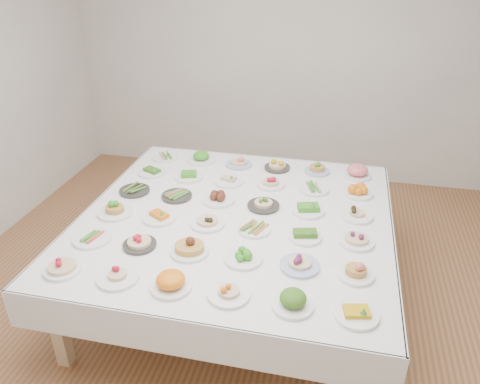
% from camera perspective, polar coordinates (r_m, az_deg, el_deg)
% --- Properties ---
extents(room_envelope, '(5.02, 5.02, 2.81)m').
position_cam_1_polar(room_envelope, '(3.14, -1.31, 13.77)').
color(room_envelope, '#94613D').
rests_on(room_envelope, ground).
extents(display_table, '(2.36, 2.36, 0.75)m').
position_cam_1_polar(display_table, '(3.64, -0.52, -3.76)').
color(display_table, white).
rests_on(display_table, ground).
extents(dish_0, '(0.24, 0.24, 0.13)m').
position_cam_1_polar(dish_0, '(3.21, -20.96, -8.11)').
color(dish_0, white).
rests_on(dish_0, display_table).
extents(dish_1, '(0.26, 0.26, 0.12)m').
position_cam_1_polar(dish_1, '(3.04, -14.76, -9.44)').
color(dish_1, white).
rests_on(dish_1, display_table).
extents(dish_2, '(0.27, 0.27, 0.16)m').
position_cam_1_polar(dish_2, '(2.89, -8.48, -10.34)').
color(dish_2, white).
rests_on(dish_2, display_table).
extents(dish_3, '(0.25, 0.25, 0.12)m').
position_cam_1_polar(dish_3, '(2.82, -1.38, -11.75)').
color(dish_3, white).
rests_on(dish_3, display_table).
extents(dish_4, '(0.26, 0.26, 0.14)m').
position_cam_1_polar(dish_4, '(2.75, 6.49, -12.66)').
color(dish_4, white).
rests_on(dish_4, display_table).
extents(dish_5, '(0.25, 0.25, 0.11)m').
position_cam_1_polar(dish_5, '(2.77, 14.05, -13.82)').
color(dish_5, white).
rests_on(dish_5, display_table).
extents(dish_6, '(0.26, 0.26, 0.06)m').
position_cam_1_polar(dish_6, '(3.47, -17.61, -5.28)').
color(dish_6, white).
rests_on(dish_6, display_table).
extents(dish_7, '(0.23, 0.23, 0.12)m').
position_cam_1_polar(dish_7, '(3.30, -12.20, -5.73)').
color(dish_7, '#2E2B29').
rests_on(dish_7, display_table).
extents(dish_8, '(0.26, 0.26, 0.16)m').
position_cam_1_polar(dish_8, '(3.17, -6.22, -6.21)').
color(dish_8, white).
rests_on(dish_8, display_table).
extents(dish_9, '(0.25, 0.25, 0.11)m').
position_cam_1_polar(dish_9, '(3.10, 0.40, -7.59)').
color(dish_9, white).
rests_on(dish_9, display_table).
extents(dish_10, '(0.26, 0.26, 0.13)m').
position_cam_1_polar(dish_10, '(3.05, 7.33, -8.16)').
color(dish_10, '#4C66B2').
rests_on(dish_10, display_table).
extents(dish_11, '(0.23, 0.23, 0.13)m').
position_cam_1_polar(dish_11, '(3.05, 13.98, -9.09)').
color(dish_11, white).
rests_on(dish_11, display_table).
extents(dish_12, '(0.27, 0.27, 0.15)m').
position_cam_1_polar(dish_12, '(3.72, -15.08, -1.65)').
color(dish_12, white).
rests_on(dish_12, display_table).
extents(dish_13, '(0.25, 0.25, 0.10)m').
position_cam_1_polar(dish_13, '(3.60, -9.82, -2.78)').
color(dish_13, white).
rests_on(dish_13, display_table).
extents(dish_14, '(0.25, 0.25, 0.13)m').
position_cam_1_polar(dish_14, '(3.47, -4.01, -3.23)').
color(dish_14, white).
rests_on(dish_14, display_table).
extents(dish_15, '(0.24, 0.24, 0.06)m').
position_cam_1_polar(dish_15, '(3.41, 1.76, -4.39)').
color(dish_15, white).
rests_on(dish_15, display_table).
extents(dish_16, '(0.23, 0.23, 0.10)m').
position_cam_1_polar(dish_16, '(3.35, 7.95, -5.01)').
color(dish_16, white).
rests_on(dish_16, display_table).
extents(dish_17, '(0.24, 0.24, 0.13)m').
position_cam_1_polar(dish_17, '(3.36, 14.07, -5.24)').
color(dish_17, white).
rests_on(dish_17, display_table).
extents(dish_18, '(0.27, 0.25, 0.06)m').
position_cam_1_polar(dish_18, '(4.04, -12.75, 0.34)').
color(dish_18, '#2E2B29').
rests_on(dish_18, display_table).
extents(dish_19, '(0.28, 0.26, 0.06)m').
position_cam_1_polar(dish_19, '(3.89, -7.74, -0.30)').
color(dish_19, '#2E2B29').
rests_on(dish_19, display_table).
extents(dish_20, '(0.26, 0.26, 0.10)m').
position_cam_1_polar(dish_20, '(3.79, -2.63, -0.58)').
color(dish_20, white).
rests_on(dish_20, display_table).
extents(dish_21, '(0.25, 0.25, 0.12)m').
position_cam_1_polar(dish_21, '(3.70, 2.88, -1.16)').
color(dish_21, '#2E2B29').
rests_on(dish_21, display_table).
extents(dish_22, '(0.25, 0.25, 0.11)m').
position_cam_1_polar(dish_22, '(3.67, 8.34, -1.82)').
color(dish_22, white).
rests_on(dish_22, display_table).
extents(dish_23, '(0.25, 0.25, 0.11)m').
position_cam_1_polar(dish_23, '(3.67, 14.09, -2.36)').
color(dish_23, white).
rests_on(dish_23, display_table).
extents(dish_24, '(0.24, 0.24, 0.10)m').
position_cam_1_polar(dish_24, '(4.32, -10.68, 2.63)').
color(dish_24, white).
rests_on(dish_24, display_table).
extents(dish_25, '(0.25, 0.25, 0.11)m').
position_cam_1_polar(dish_25, '(4.19, -6.26, 2.22)').
color(dish_25, white).
rests_on(dish_25, display_table).
extents(dish_26, '(0.27, 0.27, 0.10)m').
position_cam_1_polar(dish_26, '(4.09, -1.39, 1.65)').
color(dish_26, white).
rests_on(dish_26, display_table).
extents(dish_27, '(0.24, 0.24, 0.13)m').
position_cam_1_polar(dish_27, '(4.03, 3.78, 1.55)').
color(dish_27, white).
rests_on(dish_27, display_table).
extents(dish_28, '(0.28, 0.26, 0.06)m').
position_cam_1_polar(dish_28, '(4.01, 8.99, 0.54)').
color(dish_28, white).
rests_on(dish_28, display_table).
extents(dish_29, '(0.24, 0.24, 0.11)m').
position_cam_1_polar(dish_29, '(4.00, 14.29, 0.29)').
color(dish_29, white).
rests_on(dish_29, display_table).
extents(dish_30, '(0.27, 0.25, 0.06)m').
position_cam_1_polar(dish_30, '(4.62, -9.05, 4.33)').
color(dish_30, white).
rests_on(dish_30, display_table).
extents(dish_31, '(0.26, 0.26, 0.14)m').
position_cam_1_polar(dish_31, '(4.50, -4.75, 4.49)').
color(dish_31, white).
rests_on(dish_31, display_table).
extents(dish_32, '(0.24, 0.24, 0.12)m').
position_cam_1_polar(dish_32, '(4.40, -0.15, 3.92)').
color(dish_32, '#4C66B2').
rests_on(dish_32, display_table).
extents(dish_33, '(0.24, 0.24, 0.13)m').
position_cam_1_polar(dish_33, '(4.35, 4.58, 3.57)').
color(dish_33, '#2E2B29').
rests_on(dish_33, display_table).
extents(dish_34, '(0.23, 0.23, 0.11)m').
position_cam_1_polar(dish_34, '(4.33, 9.41, 2.95)').
color(dish_34, '#4C66B2').
rests_on(dish_34, display_table).
extents(dish_35, '(0.24, 0.24, 0.15)m').
position_cam_1_polar(dish_35, '(4.31, 14.14, 2.70)').
color(dish_35, white).
rests_on(dish_35, display_table).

